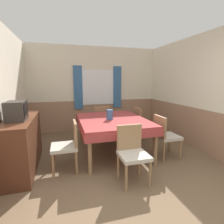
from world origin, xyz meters
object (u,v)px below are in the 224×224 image
object	(u,v)px
chair_head_window	(101,120)
dining_table	(112,123)
chair_right_near	(165,135)
vase	(110,115)
chair_right_far	(142,122)
sideboard	(23,143)
tv	(16,111)
chair_head_near	(132,151)
chair_left_near	(68,144)

from	to	relation	value
chair_head_window	dining_table	bearing A→B (deg)	-90.00
chair_right_near	vase	distance (m)	1.21
chair_right_far	sideboard	bearing A→B (deg)	-73.76
chair_head_window	tv	size ratio (longest dim) A/B	2.16
chair_head_near	chair_right_near	distance (m)	1.14
chair_left_near	chair_right_far	distance (m)	2.22
chair_left_near	chair_head_near	world-z (taller)	same
chair_head_window	chair_head_near	size ratio (longest dim) A/B	1.00
sideboard	chair_right_near	bearing A→B (deg)	-6.21
chair_head_near	tv	bearing A→B (deg)	-21.61
tv	chair_left_near	bearing A→B (deg)	-6.93
tv	chair_right_far	bearing A→B (deg)	20.04
dining_table	tv	size ratio (longest dim) A/B	4.32
chair_head_window	chair_right_far	distance (m)	1.14
chair_head_near	dining_table	bearing A→B (deg)	-90.00
chair_left_near	chair_head_window	world-z (taller)	same
dining_table	chair_right_far	world-z (taller)	chair_right_far
chair_head_window	sideboard	world-z (taller)	sideboard
chair_right_near	sideboard	distance (m)	2.73
chair_left_near	chair_right_near	xyz separation A→B (m)	(1.94, 0.00, 0.00)
chair_right_near	vase	world-z (taller)	vase
sideboard	vase	world-z (taller)	vase
dining_table	chair_left_near	bearing A→B (deg)	-150.75
chair_right_near	sideboard	size ratio (longest dim) A/B	0.57
sideboard	vase	xyz separation A→B (m)	(1.67, 0.18, 0.39)
tv	dining_table	bearing A→B (deg)	14.38
chair_head_window	vase	distance (m)	1.26
chair_right_far	chair_head_near	bearing A→B (deg)	-29.93
chair_head_window	sideboard	distance (m)	2.23
chair_head_near	vase	world-z (taller)	vase
chair_head_near	chair_right_near	xyz separation A→B (m)	(0.97, 0.60, 0.00)
dining_table	sideboard	size ratio (longest dim) A/B	1.13
dining_table	chair_head_window	bearing A→B (deg)	90.00
vase	chair_head_near	bearing A→B (deg)	-85.97
chair_left_near	vase	world-z (taller)	vase
chair_head_near	vase	bearing A→B (deg)	-85.97
chair_right_far	sideboard	world-z (taller)	sideboard
dining_table	vase	size ratio (longest dim) A/B	8.34
dining_table	chair_head_near	distance (m)	1.15
vase	sideboard	bearing A→B (deg)	-173.67
chair_left_near	vase	distance (m)	1.08
chair_left_near	tv	size ratio (longest dim) A/B	2.16
chair_head_window	sideboard	size ratio (longest dim) A/B	0.57
chair_left_near	sideboard	bearing A→B (deg)	69.16
tv	vase	distance (m)	1.73
chair_head_near	tv	size ratio (longest dim) A/B	2.16
chair_head_near	chair_right_near	world-z (taller)	same
chair_left_near	chair_right_near	bearing A→B (deg)	-90.00
chair_right_far	chair_left_near	bearing A→B (deg)	-60.75
chair_head_window	chair_left_near	bearing A→B (deg)	-119.93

